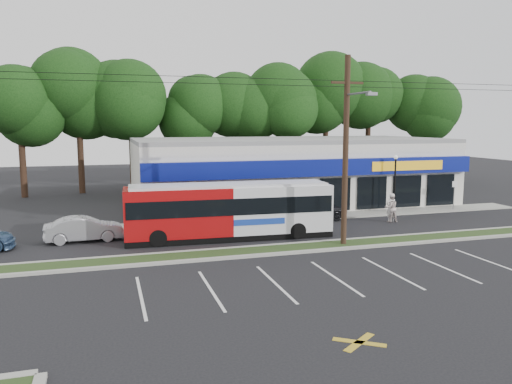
{
  "coord_description": "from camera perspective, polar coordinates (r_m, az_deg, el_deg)",
  "views": [
    {
      "loc": [
        -9.09,
        -22.7,
        6.53
      ],
      "look_at": [
        -0.7,
        5.0,
        2.53
      ],
      "focal_mm": 35.0,
      "sensor_mm": 36.0,
      "label": 1
    }
  ],
  "objects": [
    {
      "name": "sign_post",
      "position": [
        40.4,
        21.72,
        0.23
      ],
      "size": [
        0.45,
        0.1,
        2.23
      ],
      "color": "#59595E",
      "rests_on": "ground"
    },
    {
      "name": "strip_mall",
      "position": [
        41.46,
        3.84,
        2.47
      ],
      "size": [
        25.0,
        12.55,
        5.3
      ],
      "color": "beige",
      "rests_on": "ground"
    },
    {
      "name": "utility_pole",
      "position": [
        26.49,
        9.97,
        5.33
      ],
      "size": [
        50.0,
        2.77,
        10.0
      ],
      "color": "black",
      "rests_on": "ground"
    },
    {
      "name": "lamp_post",
      "position": [
        37.56,
        15.61,
        1.67
      ],
      "size": [
        0.3,
        0.3,
        4.25
      ],
      "color": "black",
      "rests_on": "ground"
    },
    {
      "name": "sidewalk",
      "position": [
        35.29,
        7.01,
        -2.78
      ],
      "size": [
        32.0,
        2.2,
        0.1
      ],
      "primitive_type": "cube",
      "color": "#9E9E93",
      "rests_on": "ground"
    },
    {
      "name": "ground",
      "position": [
        25.31,
        4.85,
        -7.12
      ],
      "size": [
        120.0,
        120.0,
        0.0
      ],
      "primitive_type": "plane",
      "color": "black",
      "rests_on": "ground"
    },
    {
      "name": "curb_south",
      "position": [
        25.42,
        4.72,
        -6.88
      ],
      "size": [
        40.0,
        0.25,
        0.14
      ],
      "primitive_type": "cube",
      "color": "#9E9E93",
      "rests_on": "ground"
    },
    {
      "name": "grass_strip",
      "position": [
        26.19,
        4.04,
        -6.46
      ],
      "size": [
        40.0,
        1.6,
        0.12
      ],
      "primitive_type": "cube",
      "color": "#223B18",
      "rests_on": "ground"
    },
    {
      "name": "pedestrian_b",
      "position": [
        34.38,
        15.18,
        -1.77
      ],
      "size": [
        0.98,
        0.8,
        1.88
      ],
      "primitive_type": "imported",
      "rotation": [
        0.0,
        0.0,
        3.04
      ],
      "color": "beige",
      "rests_on": "ground"
    },
    {
      "name": "car_dark",
      "position": [
        33.81,
        6.2,
        -1.94
      ],
      "size": [
        4.89,
        2.38,
        1.61
      ],
      "primitive_type": "imported",
      "rotation": [
        0.0,
        0.0,
        1.68
      ],
      "color": "black",
      "rests_on": "ground"
    },
    {
      "name": "car_silver",
      "position": [
        29.43,
        -19.05,
        -4.01
      ],
      "size": [
        4.31,
        1.76,
        1.39
      ],
      "primitive_type": "imported",
      "rotation": [
        0.0,
        0.0,
        1.64
      ],
      "color": "#929399",
      "rests_on": "ground"
    },
    {
      "name": "tree_line",
      "position": [
        50.46,
        -1.82,
        10.0
      ],
      "size": [
        46.76,
        6.76,
        11.83
      ],
      "color": "black",
      "rests_on": "ground"
    },
    {
      "name": "curb_north",
      "position": [
        26.96,
        3.39,
        -6.01
      ],
      "size": [
        40.0,
        0.25,
        0.14
      ],
      "primitive_type": "cube",
      "color": "#9E9E93",
      "rests_on": "ground"
    },
    {
      "name": "metrobus",
      "position": [
        28.42,
        -3.03,
        -2.0
      ],
      "size": [
        11.82,
        3.07,
        3.15
      ],
      "rotation": [
        0.0,
        0.0,
        -0.05
      ],
      "color": "#9B0B0D",
      "rests_on": "ground"
    },
    {
      "name": "pedestrian_a",
      "position": [
        34.38,
        15.18,
        -1.74
      ],
      "size": [
        0.7,
        0.46,
        1.92
      ],
      "primitive_type": "imported",
      "rotation": [
        0.0,
        0.0,
        3.15
      ],
      "color": "white",
      "rests_on": "ground"
    }
  ]
}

